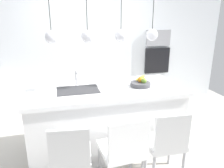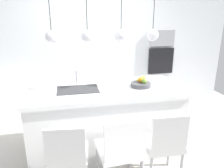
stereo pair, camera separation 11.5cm
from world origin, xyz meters
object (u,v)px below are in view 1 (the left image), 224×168
(chair_near, at_px, (71,156))
(oven, at_px, (157,60))
(chair_middle, at_px, (124,148))
(fruit_bowl, at_px, (141,83))
(chair_far, at_px, (166,141))
(microwave, at_px, (158,38))

(chair_near, bearing_deg, oven, 49.21)
(chair_middle, bearing_deg, fruit_bowl, 58.33)
(oven, distance_m, chair_far, 2.63)
(chair_far, bearing_deg, oven, 67.77)
(chair_near, bearing_deg, microwave, 49.21)
(oven, bearing_deg, chair_far, -112.23)
(microwave, bearing_deg, fruit_bowl, -122.03)
(chair_middle, bearing_deg, oven, 58.09)
(oven, bearing_deg, chair_middle, -121.91)
(microwave, distance_m, oven, 0.50)
(fruit_bowl, bearing_deg, microwave, 57.97)
(oven, bearing_deg, chair_near, -130.79)
(chair_near, distance_m, chair_middle, 0.57)
(microwave, bearing_deg, chair_near, -130.79)
(chair_middle, xyz_separation_m, chair_far, (0.52, 0.01, 0.00))
(chair_near, height_order, chair_middle, chair_middle)
(chair_near, relative_size, chair_middle, 0.99)
(fruit_bowl, distance_m, chair_far, 0.92)
(fruit_bowl, relative_size, oven, 0.52)
(fruit_bowl, relative_size, chair_middle, 0.32)
(microwave, relative_size, chair_far, 0.60)
(microwave, relative_size, chair_middle, 0.60)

